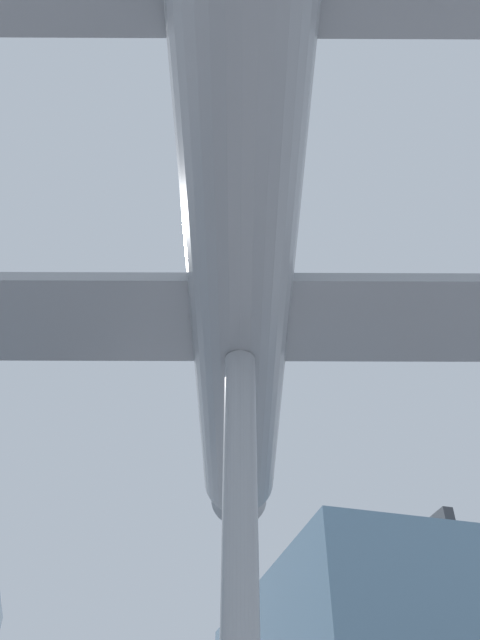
# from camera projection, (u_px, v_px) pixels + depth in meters

# --- Properties ---
(support_pylon_central) EXTENTS (0.48, 0.48, 7.60)m
(support_pylon_central) POSITION_uv_depth(u_px,v_px,m) (240.00, 615.00, 7.41)
(support_pylon_central) COLOR #999EA3
(support_pylon_central) RESTS_ON ground_plane
(suspended_airplane) EXTENTS (19.41, 13.46, 3.37)m
(suspended_airplane) POSITION_uv_depth(u_px,v_px,m) (240.00, 324.00, 10.52)
(suspended_airplane) COLOR #93999E
(suspended_airplane) RESTS_ON support_pylon_central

